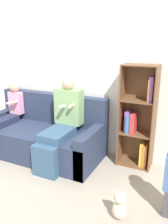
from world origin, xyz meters
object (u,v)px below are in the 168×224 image
at_px(bookshelf, 139,119).
at_px(teddy_bear, 120,206).
at_px(couch, 43,136).
at_px(adult_seated, 62,121).
at_px(child_seated, 4,118).

height_order(bookshelf, teddy_bear, bookshelf).
relative_size(couch, adult_seated, 1.51).
xyz_separation_m(couch, teddy_bear, (1.59, -0.90, -0.15)).
distance_m(bookshelf, teddy_bear, 1.35).
bearing_deg(adult_seated, teddy_bear, -34.67).
bearing_deg(child_seated, bookshelf, 12.53).
distance_m(adult_seated, child_seated, 1.09).
bearing_deg(couch, bookshelf, 12.24).
bearing_deg(child_seated, teddy_bear, -18.53).
bearing_deg(child_seated, adult_seated, 2.70).
height_order(child_seated, teddy_bear, child_seated).
xyz_separation_m(child_seated, bookshelf, (2.11, 0.47, 0.15)).
height_order(child_seated, bookshelf, bookshelf).
relative_size(child_seated, bookshelf, 0.75).
distance_m(child_seated, teddy_bear, 2.39).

